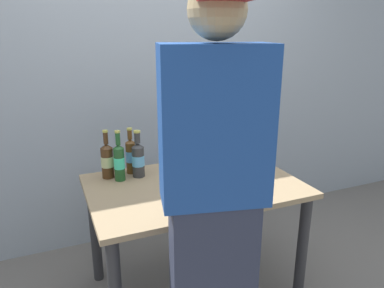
% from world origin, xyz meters
% --- Properties ---
extents(ground_plane, '(8.00, 8.00, 0.00)m').
position_xyz_m(ground_plane, '(0.00, 0.00, 0.00)').
color(ground_plane, slate).
rests_on(ground_plane, ground).
extents(desk, '(1.24, 0.82, 0.75)m').
position_xyz_m(desk, '(0.00, 0.00, 0.64)').
color(desk, '#9E8460').
rests_on(desk, ground).
extents(laptop, '(0.40, 0.39, 0.20)m').
position_xyz_m(laptop, '(0.21, 0.06, 0.80)').
color(laptop, '#B7BABC').
rests_on(laptop, desk).
extents(beer_bottle_amber, '(0.08, 0.08, 0.30)m').
position_xyz_m(beer_bottle_amber, '(-0.27, 0.24, 0.87)').
color(beer_bottle_amber, '#333333').
rests_on(beer_bottle_amber, desk).
extents(beer_bottle_brown, '(0.08, 0.08, 0.31)m').
position_xyz_m(beer_bottle_brown, '(-0.46, 0.30, 0.87)').
color(beer_bottle_brown, '#472B14').
rests_on(beer_bottle_brown, desk).
extents(beer_bottle_dark, '(0.06, 0.06, 0.30)m').
position_xyz_m(beer_bottle_dark, '(-0.30, 0.32, 0.87)').
color(beer_bottle_dark, brown).
rests_on(beer_bottle_dark, desk).
extents(beer_bottle_green, '(0.07, 0.07, 0.31)m').
position_xyz_m(beer_bottle_green, '(-0.40, 0.22, 0.88)').
color(beer_bottle_green, '#1E5123').
rests_on(beer_bottle_green, desk).
extents(person_figure, '(0.47, 0.36, 1.84)m').
position_xyz_m(person_figure, '(-0.17, -0.61, 0.95)').
color(person_figure, '#2D3347').
rests_on(person_figure, ground).
extents(coffee_mug, '(0.11, 0.08, 0.09)m').
position_xyz_m(coffee_mug, '(-0.09, -0.17, 0.80)').
color(coffee_mug, white).
rests_on(coffee_mug, desk).
extents(back_wall, '(6.00, 0.10, 2.60)m').
position_xyz_m(back_wall, '(0.00, 0.88, 1.30)').
color(back_wall, '#99A3AD').
rests_on(back_wall, ground).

